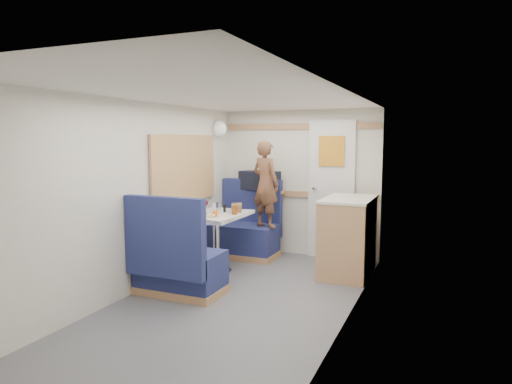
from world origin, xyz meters
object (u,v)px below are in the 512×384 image
at_px(tumbler_mid, 218,207).
at_px(pepper_grinder, 224,208).
at_px(galley_counter, 348,236).
at_px(cheese_block, 210,216).
at_px(beer_glass, 235,210).
at_px(bench_near, 177,266).
at_px(tumbler_right, 235,207).
at_px(person, 266,184).
at_px(dinette_table, 216,226).
at_px(wine_glass, 205,203).
at_px(bench_far, 246,234).
at_px(orange_fruit, 215,213).
at_px(duffel_bag, 260,180).
at_px(tray, 219,219).
at_px(dome_light, 219,129).
at_px(bread_loaf, 237,208).
at_px(salt_grinder, 214,208).
at_px(tumbler_left, 193,212).

xyz_separation_m(tumbler_mid, pepper_grinder, (0.12, -0.06, -0.01)).
xyz_separation_m(galley_counter, cheese_block, (-1.36, -0.89, 0.29)).
bearing_deg(beer_glass, cheese_block, -107.28).
distance_m(bench_near, tumbler_right, 1.22).
distance_m(cheese_block, tumbler_mid, 0.58).
bearing_deg(person, dinette_table, 87.01).
distance_m(wine_glass, pepper_grinder, 0.26).
bearing_deg(bench_far, dinette_table, -90.00).
height_order(galley_counter, beer_glass, galley_counter).
bearing_deg(orange_fruit, duffel_bag, 91.35).
bearing_deg(cheese_block, dinette_table, 107.60).
height_order(galley_counter, tumbler_right, galley_counter).
bearing_deg(bench_far, tray, -80.06).
distance_m(dinette_table, bench_near, 0.90).
bearing_deg(bench_far, bench_near, -90.00).
relative_size(dome_light, tumbler_mid, 1.89).
bearing_deg(wine_glass, dinette_table, 18.39).
bearing_deg(dinette_table, wine_glass, -161.61).
bearing_deg(duffel_bag, galley_counter, -13.19).
height_order(galley_counter, person, person).
distance_m(tray, orange_fruit, 0.10).
bearing_deg(tray, bread_loaf, 95.50).
distance_m(bench_far, tumbler_mid, 0.81).
bearing_deg(tumbler_right, bread_loaf, -1.75).
height_order(pepper_grinder, bread_loaf, same).
height_order(cheese_block, salt_grinder, salt_grinder).
bearing_deg(tumbler_left, bench_far, 84.03).
distance_m(bench_far, galley_counter, 1.51).
xyz_separation_m(person, tray, (-0.12, -1.09, -0.29)).
bearing_deg(duffel_bag, bench_near, -83.42).
height_order(duffel_bag, tumbler_left, duffel_bag).
bearing_deg(person, bench_far, 3.86).
bearing_deg(orange_fruit, pepper_grinder, 102.68).
relative_size(duffel_bag, tumbler_left, 4.73).
bearing_deg(dinette_table, salt_grinder, 126.81).
bearing_deg(cheese_block, pepper_grinder, 98.15).
bearing_deg(beer_glass, wine_glass, -166.65).
bearing_deg(cheese_block, bench_near, -101.49).
relative_size(duffel_bag, tumbler_right, 5.37).
relative_size(tumbler_right, salt_grinder, 1.01).
bearing_deg(tumbler_right, person, 68.55).
bearing_deg(bench_far, cheese_block, -84.91).
distance_m(dome_light, person, 1.03).
distance_m(dinette_table, galley_counter, 1.57).
bearing_deg(wine_glass, orange_fruit, -41.05).
height_order(dinette_table, bread_loaf, bread_loaf).
bearing_deg(cheese_block, beer_glass, 72.72).
distance_m(person, wine_glass, 0.95).
height_order(cheese_block, bread_loaf, bread_loaf).
xyz_separation_m(dinette_table, bench_far, (-0.00, 0.86, -0.27)).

